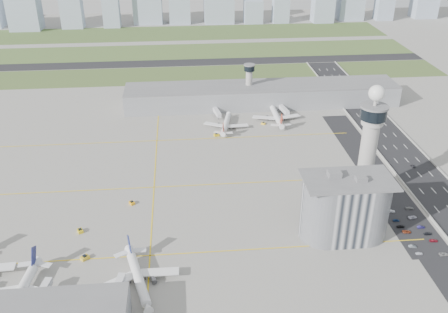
{
  "coord_description": "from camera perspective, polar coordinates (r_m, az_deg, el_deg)",
  "views": [
    {
      "loc": [
        -22.95,
        -212.29,
        146.22
      ],
      "look_at": [
        0.0,
        35.0,
        15.0
      ],
      "focal_mm": 40.0,
      "sensor_mm": 36.0,
      "label": 1
    }
  ],
  "objects": [
    {
      "name": "car_lot_7",
      "position": [
        259.44,
        22.84,
        -8.85
      ],
      "size": [
        4.03,
        1.82,
        1.14
      ],
      "primitive_type": "imported",
      "rotation": [
        0.0,
        0.0,
        1.52
      ],
      "color": "maroon",
      "rests_on": "ground"
    },
    {
      "name": "car_lot_9",
      "position": [
        266.6,
        21.58,
        -7.5
      ],
      "size": [
        3.72,
        1.3,
        1.23
      ],
      "primitive_type": "imported",
      "rotation": [
        0.0,
        0.0,
        1.57
      ],
      "color": "navy",
      "rests_on": "ground"
    },
    {
      "name": "parking_lot",
      "position": [
        264.36,
        20.77,
        -7.81
      ],
      "size": [
        20.0,
        44.0,
        0.1
      ],
      "primitive_type": "cube",
      "color": "black",
      "rests_on": "ground"
    },
    {
      "name": "skyline_bldg_12",
      "position": [
        671.39,
        11.29,
        16.81
      ],
      "size": [
        26.14,
        20.92,
        46.89
      ],
      "primitive_type": "cube",
      "color": "#9EADC1",
      "rests_on": "ground"
    },
    {
      "name": "skyline_bldg_4",
      "position": [
        663.44,
        -21.97,
        15.87
      ],
      "size": [
        35.81,
        28.65,
        60.36
      ],
      "primitive_type": "cube",
      "color": "#9EADC1",
      "rests_on": "ground"
    },
    {
      "name": "skyline_bldg_11",
      "position": [
        661.29,
        6.52,
        16.63
      ],
      "size": [
        20.22,
        16.18,
        38.97
      ],
      "primitive_type": "cube",
      "color": "#9EADC1",
      "rests_on": "ground"
    },
    {
      "name": "airplane_far_a",
      "position": [
        350.51,
        0.24,
        4.13
      ],
      "size": [
        38.94,
        43.25,
        10.47
      ],
      "primitive_type": null,
      "rotation": [
        0.0,
        0.0,
        1.36
      ],
      "color": "white",
      "rests_on": "ground"
    },
    {
      "name": "car_lot_0",
      "position": [
        248.79,
        21.4,
        -10.26
      ],
      "size": [
        3.25,
        1.43,
        1.09
      ],
      "primitive_type": "imported",
      "rotation": [
        0.0,
        0.0,
        1.53
      ],
      "color": "white",
      "rests_on": "ground"
    },
    {
      "name": "highway",
      "position": [
        292.34,
        23.84,
        -4.81
      ],
      "size": [
        28.0,
        500.0,
        0.1
      ],
      "primitive_type": "cube",
      "color": "black",
      "rests_on": "ground"
    },
    {
      "name": "car_hw_4",
      "position": [
        439.25,
        12.5,
        7.82
      ],
      "size": [
        1.65,
        3.71,
        1.24
      ],
      "primitive_type": "imported",
      "rotation": [
        0.0,
        0.0,
        0.05
      ],
      "color": "gray",
      "rests_on": "ground"
    },
    {
      "name": "tug_5",
      "position": [
        358.21,
        4.51,
        3.81
      ],
      "size": [
        3.34,
        3.18,
        1.6
      ],
      "primitive_type": null,
      "rotation": [
        0.0,
        0.0,
        0.91
      ],
      "color": "yellow",
      "rests_on": "ground"
    },
    {
      "name": "car_lot_2",
      "position": [
        260.87,
        20.15,
        -8.06
      ],
      "size": [
        4.36,
        2.28,
        1.17
      ],
      "primitive_type": "imported",
      "rotation": [
        0.0,
        0.0,
        1.49
      ],
      "color": "#933E21",
      "rests_on": "ground"
    },
    {
      "name": "airplane_near_b",
      "position": [
        222.06,
        -22.53,
        -13.91
      ],
      "size": [
        41.3,
        46.93,
        12.01
      ],
      "primitive_type": null,
      "rotation": [
        0.0,
        0.0,
        -1.69
      ],
      "color": "white",
      "rests_on": "ground"
    },
    {
      "name": "terminal_pier",
      "position": [
        391.03,
        4.34,
        7.05
      ],
      "size": [
        210.0,
        32.0,
        15.8
      ],
      "color": "gray",
      "rests_on": "ground"
    },
    {
      "name": "runway",
      "position": [
        496.31,
        -4.81,
        10.63
      ],
      "size": [
        480.0,
        22.0,
        0.1
      ],
      "primitive_type": "cube",
      "color": "black",
      "rests_on": "ground"
    },
    {
      "name": "car_hw_1",
      "position": [
        321.71,
        20.79,
        -1.04
      ],
      "size": [
        1.68,
        3.49,
        1.1
      ],
      "primitive_type": "imported",
      "rotation": [
        0.0,
        0.0,
        0.16
      ],
      "color": "black",
      "rests_on": "ground"
    },
    {
      "name": "tug_2",
      "position": [
        237.69,
        -15.63,
        -11.03
      ],
      "size": [
        4.35,
        4.29,
        2.11
      ],
      "primitive_type": null,
      "rotation": [
        0.0,
        0.0,
        2.32
      ],
      "color": "gold",
      "rests_on": "ground"
    },
    {
      "name": "secondary_tower",
      "position": [
        387.68,
        2.88,
        8.63
      ],
      "size": [
        8.6,
        8.6,
        31.9
      ],
      "color": "#ADAAA5",
      "rests_on": "ground"
    },
    {
      "name": "airplane_far_b",
      "position": [
        364.8,
        5.99,
        5.06
      ],
      "size": [
        35.47,
        41.71,
        11.66
      ],
      "primitive_type": null,
      "rotation": [
        0.0,
        0.0,
        1.57
      ],
      "color": "white",
      "rests_on": "ground"
    },
    {
      "name": "barrier_left",
      "position": [
        285.72,
        21.39,
        -4.95
      ],
      "size": [
        0.6,
        500.0,
        1.2
      ],
      "primitive_type": "cube",
      "color": "#9E9E99",
      "rests_on": "ground"
    },
    {
      "name": "car_lot_3",
      "position": [
        263.6,
        19.54,
        -7.54
      ],
      "size": [
        4.08,
        1.95,
        1.15
      ],
      "primitive_type": "imported",
      "rotation": [
        0.0,
        0.0,
        1.66
      ],
      "color": "black",
      "rests_on": "ground"
    },
    {
      "name": "car_lot_11",
      "position": [
        279.35,
        20.46,
        -5.56
      ],
      "size": [
        4.26,
        1.92,
        1.21
      ],
      "primitive_type": "imported",
      "rotation": [
        0.0,
        0.0,
        1.52
      ],
      "color": "gray",
      "rests_on": "ground"
    },
    {
      "name": "car_lot_5",
      "position": [
        273.74,
        18.6,
        -5.95
      ],
      "size": [
        3.68,
        1.78,
        1.16
      ],
      "primitive_type": "imported",
      "rotation": [
        0.0,
        0.0,
        1.41
      ],
      "color": "silver",
      "rests_on": "ground"
    },
    {
      "name": "car_lot_8",
      "position": [
        263.12,
        22.26,
        -8.15
      ],
      "size": [
        3.81,
        1.65,
        1.28
      ],
      "primitive_type": "imported",
      "rotation": [
        0.0,
        0.0,
        1.61
      ],
      "color": "black",
      "rests_on": "ground"
    },
    {
      "name": "airplane_near_c",
      "position": [
        216.43,
        -9.81,
        -13.06
      ],
      "size": [
        45.58,
        50.07,
        11.83
      ],
      "primitive_type": null,
      "rotation": [
        0.0,
        0.0,
        -1.31
      ],
      "color": "white",
      "rests_on": "ground"
    },
    {
      "name": "car_hw_2",
      "position": [
        390.9,
        16.89,
        4.73
      ],
      "size": [
        2.66,
        4.51,
        1.18
      ],
      "primitive_type": "imported",
      "rotation": [
        0.0,
        0.0,
        0.17
      ],
      "color": "navy",
      "rests_on": "ground"
    },
    {
      "name": "jet_bridge_far_1",
      "position": [
        380.4,
        6.49,
        5.52
      ],
      "size": [
        5.39,
        14.31,
        5.7
      ],
      "primitive_type": null,
      "rotation": [
        0.0,
        0.0,
        -1.4
      ],
      "color": "silver",
      "rests_on": "ground"
    },
    {
      "name": "grass_strip_0",
      "position": [
        461.09,
        -4.72,
        9.27
      ],
      "size": [
        480.0,
        50.0,
        0.08
      ],
      "primitive_type": "cube",
      "color": "#405A2A",
      "rests_on": "ground"
    },
    {
      "name": "tug_1",
      "position": [
        255.12,
        -16.12,
        -8.13
      ],
      "size": [
        3.53,
        4.06,
        1.98
      ],
      "primitive_type": null,
      "rotation": [
        0.0,
        0.0,
        0.42
      ],
      "color": "gold",
      "rests_on": "ground"
    },
    {
      "name": "skyline_bldg_6",
      "position": [
        647.14,
        -12.79,
        16.19
      ],
      "size": [
        20.04,
        16.03,
        45.2
      ],
      "primitive_type": "cube",
      "color": "#9EADC1",
      "rests_on": "ground"
    },
    {
      "name": "admin_building",
      "position": [
        242.83,
        13.65,
        -5.67
      ],
      "size": [
        42.0,
        24.0,
        33.5
      ],
      "color": "#B2B2B7",
      "rests_on": "ground"
    },
    {
      "name": "car_lot_10",
      "position": [
        272.45,
        20.74,
        -6.51
      ],
      "size": [
        4.83,
        2.81,
        1.27
      ],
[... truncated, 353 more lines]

